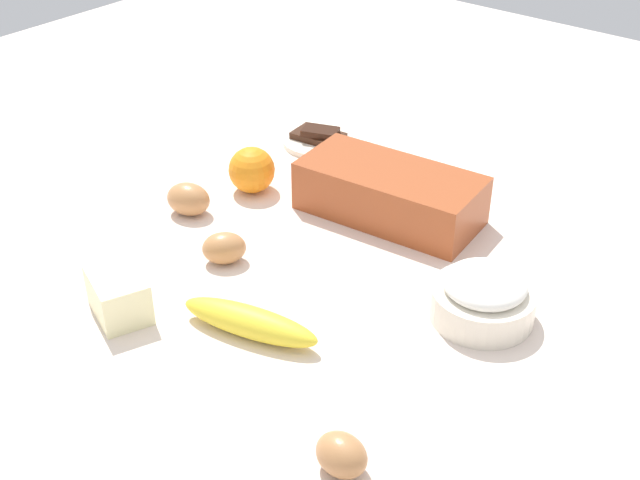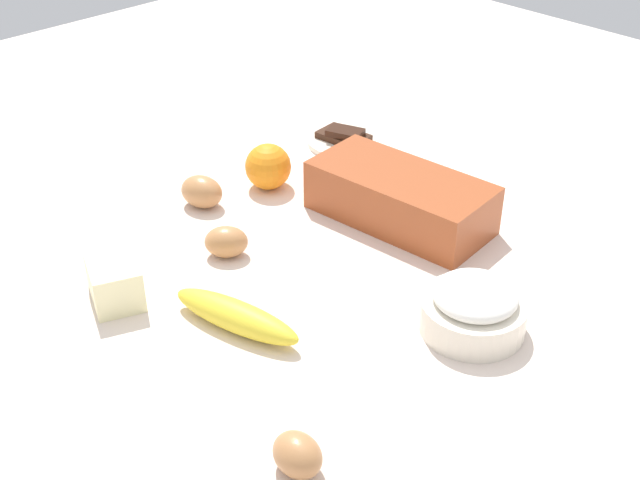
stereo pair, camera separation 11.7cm
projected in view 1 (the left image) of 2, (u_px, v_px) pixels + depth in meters
The scene contains 10 objects.
ground_plane at pixel (320, 269), 1.20m from camera, with size 2.40×2.40×0.02m, color beige.
loaf_pan at pixel (388, 192), 1.29m from camera, with size 0.29×0.16×0.08m.
flour_bowl at pixel (483, 296), 1.07m from camera, with size 0.14×0.14×0.07m.
banana at pixel (250, 322), 1.05m from camera, with size 0.19×0.04×0.04m, color yellow.
orange_fruit at pixel (252, 170), 1.35m from camera, with size 0.08×0.08×0.08m, color orange.
butter_block at pixel (119, 295), 1.08m from camera, with size 0.09×0.06×0.06m, color #F4EDB2.
egg_near_butter at pixel (188, 199), 1.30m from camera, with size 0.05×0.05×0.07m, color #BB7F4C.
egg_beside_bowl at pixel (224, 248), 1.19m from camera, with size 0.05×0.05×0.06m, color #BC7F4D.
egg_loose at pixel (342, 455), 0.86m from camera, with size 0.05×0.05×0.06m, color #B37949.
chocolate_plate at pixel (319, 139), 1.51m from camera, with size 0.13×0.13×0.03m.
Camera 1 is at (0.62, -0.76, 0.68)m, focal length 46.78 mm.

